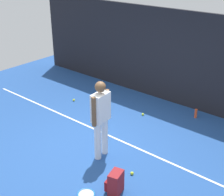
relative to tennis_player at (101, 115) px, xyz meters
name	(u,v)px	position (x,y,z in m)	size (l,w,h in m)	color
ground_plane	(101,144)	(-0.31, 0.33, -0.97)	(12.00, 12.00, 0.00)	#234C93
back_fence	(172,57)	(-0.31, 3.33, 0.34)	(10.00, 0.10, 2.61)	black
court_line	(112,137)	(-0.31, 0.71, -0.96)	(9.00, 0.05, 0.00)	white
tennis_player	(101,115)	(0.00, 0.00, 0.00)	(0.25, 0.53, 1.70)	white
tennis_racket	(87,195)	(0.63, -1.09, -0.95)	(0.62, 0.33, 0.03)	black
backpack	(115,183)	(0.95, -0.70, -0.76)	(0.33, 0.34, 0.44)	maroon
tennis_ball_near_player	(143,114)	(-0.35, 2.06, -0.93)	(0.07, 0.07, 0.07)	#CCE033
tennis_ball_by_fence	(132,173)	(0.89, -0.10, -0.93)	(0.07, 0.07, 0.07)	#CCE033
tennis_ball_mid_court	(74,100)	(-2.41, 1.51, -0.93)	(0.07, 0.07, 0.07)	#CCE033
water_bottle	(196,113)	(0.77, 2.85, -0.84)	(0.07, 0.07, 0.24)	#D84C26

